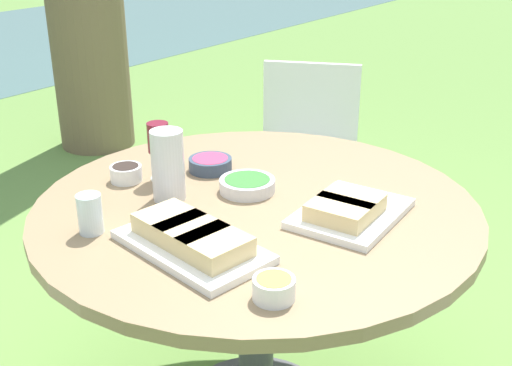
{
  "coord_description": "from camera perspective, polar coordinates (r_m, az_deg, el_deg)",
  "views": [
    {
      "loc": [
        -1.32,
        -0.97,
        1.53
      ],
      "look_at": [
        0.0,
        0.0,
        0.82
      ],
      "focal_mm": 45.0,
      "sensor_mm": 36.0,
      "label": 1
    }
  ],
  "objects": [
    {
      "name": "bowl_salad",
      "position": [
        1.87,
        -0.78,
        -0.13
      ],
      "size": [
        0.16,
        0.16,
        0.04
      ],
      "color": "silver",
      "rests_on": "dining_table"
    },
    {
      "name": "bowl_olives",
      "position": [
        1.98,
        -11.48,
        0.93
      ],
      "size": [
        0.1,
        0.1,
        0.05
      ],
      "color": "white",
      "rests_on": "dining_table"
    },
    {
      "name": "bowl_fries",
      "position": [
        1.37,
        1.6,
        -9.25
      ],
      "size": [
        0.09,
        0.09,
        0.05
      ],
      "color": "white",
      "rests_on": "dining_table"
    },
    {
      "name": "cup_water_near",
      "position": [
        1.68,
        -14.54,
        -2.67
      ],
      "size": [
        0.06,
        0.06,
        0.1
      ],
      "color": "silver",
      "rests_on": "dining_table"
    },
    {
      "name": "bowl_dip_red",
      "position": [
        2.03,
        -4.08,
        1.75
      ],
      "size": [
        0.14,
        0.14,
        0.04
      ],
      "color": "#334256",
      "rests_on": "dining_table"
    },
    {
      "name": "chair_near_left",
      "position": [
        2.92,
        4.5,
        3.14
      ],
      "size": [
        0.56,
        0.57,
        0.89
      ],
      "color": "silver",
      "rests_on": "ground_plane"
    },
    {
      "name": "wine_glass",
      "position": [
        1.94,
        -8.68,
        3.79
      ],
      "size": [
        0.06,
        0.06,
        0.18
      ],
      "color": "silver",
      "rests_on": "dining_table"
    },
    {
      "name": "platter_charcuterie",
      "position": [
        1.56,
        -5.74,
        -4.97
      ],
      "size": [
        0.27,
        0.42,
        0.07
      ],
      "color": "white",
      "rests_on": "dining_table"
    },
    {
      "name": "dining_table",
      "position": [
        1.86,
        0.0,
        -4.97
      ],
      "size": [
        1.25,
        1.25,
        0.76
      ],
      "color": "#4C4C51",
      "rests_on": "ground_plane"
    },
    {
      "name": "platter_bread_main",
      "position": [
        1.72,
        8.19,
        -2.41
      ],
      "size": [
        0.34,
        0.26,
        0.06
      ],
      "color": "white",
      "rests_on": "dining_table"
    },
    {
      "name": "water_pitcher",
      "position": [
        1.81,
        -7.83,
        1.57
      ],
      "size": [
        0.1,
        0.09,
        0.2
      ],
      "color": "silver",
      "rests_on": "dining_table"
    }
  ]
}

